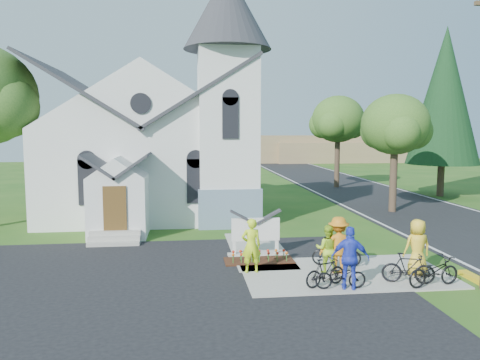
{
  "coord_description": "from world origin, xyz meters",
  "views": [
    {
      "loc": [
        -3.92,
        -14.63,
        4.96
      ],
      "look_at": [
        -1.6,
        5.0,
        2.81
      ],
      "focal_mm": 35.0,
      "sensor_mm": 36.0,
      "label": 1
    }
  ],
  "objects": [
    {
      "name": "ground",
      "position": [
        0.0,
        0.0,
        0.0
      ],
      "size": [
        120.0,
        120.0,
        0.0
      ],
      "primitive_type": "plane",
      "color": "#245217",
      "rests_on": "ground"
    },
    {
      "name": "parking_lot",
      "position": [
        -7.0,
        -2.0,
        0.01
      ],
      "size": [
        20.0,
        16.0,
        0.02
      ],
      "primitive_type": "cube",
      "color": "black",
      "rests_on": "ground"
    },
    {
      "name": "road",
      "position": [
        10.0,
        15.0,
        0.01
      ],
      "size": [
        8.0,
        90.0,
        0.02
      ],
      "primitive_type": "cube",
      "color": "black",
      "rests_on": "ground"
    },
    {
      "name": "sidewalk",
      "position": [
        1.5,
        0.5,
        0.03
      ],
      "size": [
        7.0,
        4.0,
        0.05
      ],
      "primitive_type": "cube",
      "color": "#99968A",
      "rests_on": "ground"
    },
    {
      "name": "church",
      "position": [
        -5.48,
        12.48,
        5.25
      ],
      "size": [
        12.35,
        12.0,
        13.0
      ],
      "color": "white",
      "rests_on": "ground"
    },
    {
      "name": "church_sign",
      "position": [
        -1.2,
        3.2,
        1.03
      ],
      "size": [
        2.2,
        0.4,
        1.7
      ],
      "color": "#99968A",
      "rests_on": "ground"
    },
    {
      "name": "flower_bed",
      "position": [
        -1.2,
        2.3,
        0.04
      ],
      "size": [
        2.6,
        1.1,
        0.07
      ],
      "primitive_type": "cube",
      "color": "#341C0E",
      "rests_on": "ground"
    },
    {
      "name": "tree_road_near",
      "position": [
        8.5,
        12.0,
        5.21
      ],
      "size": [
        4.0,
        4.0,
        7.05
      ],
      "color": "#3B2D20",
      "rests_on": "ground"
    },
    {
      "name": "tree_road_mid",
      "position": [
        9.0,
        24.0,
        5.78
      ],
      "size": [
        4.4,
        4.4,
        7.8
      ],
      "color": "#3B2D20",
      "rests_on": "ground"
    },
    {
      "name": "conifer",
      "position": [
        15.0,
        18.0,
        7.39
      ],
      "size": [
        5.2,
        5.2,
        12.4
      ],
      "color": "#3B2D20",
      "rests_on": "ground"
    },
    {
      "name": "distant_hills",
      "position": [
        3.36,
        56.33,
        2.17
      ],
      "size": [
        61.0,
        10.0,
        5.6
      ],
      "color": "olive",
      "rests_on": "ground"
    },
    {
      "name": "cyclist_0",
      "position": [
        -1.7,
        0.91,
        0.99
      ],
      "size": [
        0.72,
        0.5,
        1.89
      ],
      "primitive_type": "imported",
      "rotation": [
        0.0,
        0.0,
        3.22
      ],
      "color": "#C9ED1B",
      "rests_on": "sidewalk"
    },
    {
      "name": "bike_0",
      "position": [
        0.81,
        -1.07,
        0.47
      ],
      "size": [
        1.61,
        0.61,
        0.84
      ],
      "primitive_type": "imported",
      "rotation": [
        0.0,
        0.0,
        1.54
      ],
      "color": "black",
      "rests_on": "sidewalk"
    },
    {
      "name": "cyclist_1",
      "position": [
        0.89,
        0.57,
        0.88
      ],
      "size": [
        0.98,
        0.88,
        1.67
      ],
      "primitive_type": "imported",
      "rotation": [
        0.0,
        0.0,
        2.78
      ],
      "color": "#A3CF26",
      "rests_on": "sidewalk"
    },
    {
      "name": "bike_1",
      "position": [
        0.41,
        -0.79,
        0.5
      ],
      "size": [
        1.55,
        0.95,
        0.9
      ],
      "primitive_type": "imported",
      "rotation": [
        0.0,
        0.0,
        1.95
      ],
      "color": "black",
      "rests_on": "sidewalk"
    },
    {
      "name": "cyclist_2",
      "position": [
        1.08,
        -1.14,
        1.03
      ],
      "size": [
        1.24,
        0.82,
        1.96
      ],
      "primitive_type": "imported",
      "rotation": [
        0.0,
        0.0,
        2.82
      ],
      "color": "blue",
      "rests_on": "sidewalk"
    },
    {
      "name": "bike_2",
      "position": [
        1.46,
        1.31,
        0.51
      ],
      "size": [
        1.84,
        1.07,
        0.92
      ],
      "primitive_type": "imported",
      "rotation": [
        0.0,
        0.0,
        1.29
      ],
      "color": "black",
      "rests_on": "sidewalk"
    },
    {
      "name": "cyclist_3",
      "position": [
        1.25,
        0.49,
        1.03
      ],
      "size": [
        1.31,
        0.81,
        1.95
      ],
      "primitive_type": "imported",
      "rotation": [
        0.0,
        0.0,
        3.07
      ],
      "color": "orange",
      "rests_on": "sidewalk"
    },
    {
      "name": "bike_3",
      "position": [
        3.13,
        -0.83,
        0.54
      ],
      "size": [
        1.71,
        0.96,
        0.99
      ],
      "primitive_type": "imported",
      "rotation": [
        0.0,
        0.0,
        1.25
      ],
      "color": "black",
      "rests_on": "sidewalk"
    },
    {
      "name": "cyclist_4",
      "position": [
        3.85,
        0.02,
        1.0
      ],
      "size": [
        0.95,
        0.64,
        1.9
      ],
      "primitive_type": "imported",
      "rotation": [
        0.0,
        0.0,
        3.18
      ],
      "color": "yellow",
      "rests_on": "sidewalk"
    },
    {
      "name": "bike_4",
      "position": [
        3.77,
        -1.2,
        0.53
      ],
      "size": [
        1.93,
        1.01,
        0.97
      ],
      "primitive_type": "imported",
      "rotation": [
        0.0,
        0.0,
        1.78
      ],
      "color": "black",
      "rests_on": "sidewalk"
    }
  ]
}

